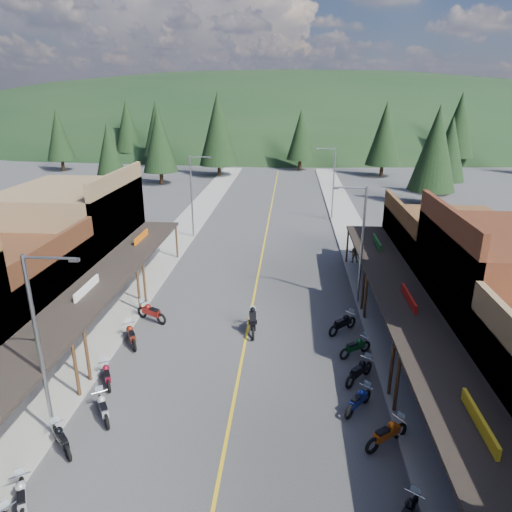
% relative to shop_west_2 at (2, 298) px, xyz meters
% --- Properties ---
extents(ground, '(220.00, 220.00, 0.00)m').
position_rel_shop_west_2_xyz_m(ground, '(13.75, -1.70, -2.53)').
color(ground, '#38383A').
rests_on(ground, ground).
extents(centerline, '(0.15, 90.00, 0.01)m').
position_rel_shop_west_2_xyz_m(centerline, '(13.75, 18.30, -2.53)').
color(centerline, gold).
rests_on(centerline, ground).
extents(sidewalk_west, '(3.40, 94.00, 0.15)m').
position_rel_shop_west_2_xyz_m(sidewalk_west, '(5.05, 18.30, -2.46)').
color(sidewalk_west, gray).
rests_on(sidewalk_west, ground).
extents(sidewalk_east, '(3.40, 94.00, 0.15)m').
position_rel_shop_west_2_xyz_m(sidewalk_east, '(22.45, 18.30, -2.46)').
color(sidewalk_east, gray).
rests_on(sidewalk_east, ground).
extents(shop_west_2, '(10.90, 9.00, 6.20)m').
position_rel_shop_west_2_xyz_m(shop_west_2, '(0.00, 0.00, 0.00)').
color(shop_west_2, '#3F2111').
rests_on(shop_west_2, ground).
extents(shop_west_3, '(10.90, 10.20, 8.20)m').
position_rel_shop_west_2_xyz_m(shop_west_3, '(-0.03, 9.60, 0.99)').
color(shop_west_3, brown).
rests_on(shop_west_3, ground).
extents(shop_east_2, '(10.90, 9.00, 8.20)m').
position_rel_shop_west_2_xyz_m(shop_east_2, '(27.54, 0.00, 0.99)').
color(shop_east_2, '#562B19').
rests_on(shop_east_2, ground).
extents(shop_east_3, '(10.90, 10.20, 6.20)m').
position_rel_shop_west_2_xyz_m(shop_east_3, '(27.51, 9.60, -0.00)').
color(shop_east_3, '#4C2D16').
rests_on(shop_east_3, ground).
extents(streetlight_0, '(2.16, 0.18, 8.00)m').
position_rel_shop_west_2_xyz_m(streetlight_0, '(6.80, -7.70, 1.93)').
color(streetlight_0, gray).
rests_on(streetlight_0, ground).
extents(streetlight_1, '(2.16, 0.18, 8.00)m').
position_rel_shop_west_2_xyz_m(streetlight_1, '(6.80, 20.30, 1.93)').
color(streetlight_1, gray).
rests_on(streetlight_1, ground).
extents(streetlight_2, '(2.16, 0.18, 8.00)m').
position_rel_shop_west_2_xyz_m(streetlight_2, '(20.71, 6.30, 1.93)').
color(streetlight_2, gray).
rests_on(streetlight_2, ground).
extents(streetlight_3, '(2.16, 0.18, 8.00)m').
position_rel_shop_west_2_xyz_m(streetlight_3, '(20.71, 28.30, 1.93)').
color(streetlight_3, gray).
rests_on(streetlight_3, ground).
extents(ridge_hill, '(310.00, 140.00, 60.00)m').
position_rel_shop_west_2_xyz_m(ridge_hill, '(13.75, 133.30, -2.53)').
color(ridge_hill, black).
rests_on(ridge_hill, ground).
extents(pine_0, '(5.04, 5.04, 11.00)m').
position_rel_shop_west_2_xyz_m(pine_0, '(-26.25, 60.30, 3.95)').
color(pine_0, black).
rests_on(pine_0, ground).
extents(pine_1, '(5.88, 5.88, 12.50)m').
position_rel_shop_west_2_xyz_m(pine_1, '(-10.25, 68.30, 4.70)').
color(pine_1, black).
rests_on(pine_1, ground).
extents(pine_2, '(6.72, 6.72, 14.00)m').
position_rel_shop_west_2_xyz_m(pine_2, '(3.75, 56.30, 5.46)').
color(pine_2, black).
rests_on(pine_2, ground).
extents(pine_3, '(5.04, 5.04, 11.00)m').
position_rel_shop_west_2_xyz_m(pine_3, '(17.75, 64.30, 3.95)').
color(pine_3, black).
rests_on(pine_3, ground).
extents(pine_4, '(5.88, 5.88, 12.50)m').
position_rel_shop_west_2_xyz_m(pine_4, '(31.75, 58.30, 4.70)').
color(pine_4, black).
rests_on(pine_4, ground).
extents(pine_5, '(6.72, 6.72, 14.00)m').
position_rel_shop_west_2_xyz_m(pine_5, '(47.75, 70.30, 5.46)').
color(pine_5, black).
rests_on(pine_5, ground).
extents(pine_7, '(5.88, 5.88, 12.50)m').
position_rel_shop_west_2_xyz_m(pine_7, '(-18.25, 74.30, 4.70)').
color(pine_7, black).
rests_on(pine_7, ground).
extents(pine_8, '(4.48, 4.48, 10.00)m').
position_rel_shop_west_2_xyz_m(pine_8, '(-8.25, 38.30, 3.44)').
color(pine_8, black).
rests_on(pine_8, ground).
extents(pine_9, '(4.93, 4.93, 10.80)m').
position_rel_shop_west_2_xyz_m(pine_9, '(37.75, 43.30, 3.85)').
color(pine_9, black).
rests_on(pine_9, ground).
extents(pine_10, '(5.38, 5.38, 11.60)m').
position_rel_shop_west_2_xyz_m(pine_10, '(-4.25, 48.30, 4.25)').
color(pine_10, black).
rests_on(pine_10, ground).
extents(pine_11, '(5.82, 5.82, 12.40)m').
position_rel_shop_west_2_xyz_m(pine_11, '(33.75, 36.30, 4.65)').
color(pine_11, black).
rests_on(pine_11, ground).
extents(bike_west_4, '(1.64, 2.08, 1.16)m').
position_rel_shop_west_2_xyz_m(bike_west_4, '(7.33, -11.16, -1.95)').
color(bike_west_4, '#ACADB2').
rests_on(bike_west_4, ground).
extents(bike_west_5, '(1.86, 1.90, 1.14)m').
position_rel_shop_west_2_xyz_m(bike_west_5, '(7.34, -8.39, -1.96)').
color(bike_west_5, black).
rests_on(bike_west_5, ground).
extents(bike_west_6, '(1.70, 2.14, 1.19)m').
position_rel_shop_west_2_xyz_m(bike_west_6, '(8.25, -6.43, -1.94)').
color(bike_west_6, '#AAA9AF').
rests_on(bike_west_6, ground).
extents(bike_west_7, '(1.49, 2.04, 1.12)m').
position_rel_shop_west_2_xyz_m(bike_west_7, '(7.45, -3.98, -1.97)').
color(bike_west_7, maroon).
rests_on(bike_west_7, ground).
extents(bike_west_8, '(1.75, 2.31, 1.28)m').
position_rel_shop_west_2_xyz_m(bike_west_8, '(7.38, -0.23, -1.89)').
color(bike_west_8, maroon).
rests_on(bike_west_8, ground).
extents(bike_west_9, '(2.43, 1.82, 1.34)m').
position_rel_shop_west_2_xyz_m(bike_west_9, '(7.69, 2.63, -1.86)').
color(bike_west_9, maroon).
rests_on(bike_west_9, ground).
extents(bike_east_5, '(2.22, 1.90, 1.26)m').
position_rel_shop_west_2_xyz_m(bike_east_5, '(20.21, -7.17, -1.90)').
color(bike_east_5, '#CC520E').
rests_on(bike_east_5, ground).
extents(bike_east_6, '(1.81, 2.04, 1.17)m').
position_rel_shop_west_2_xyz_m(bike_east_6, '(19.37, -5.06, -1.95)').
color(bike_east_6, navy).
rests_on(bike_east_6, ground).
extents(bike_east_7, '(1.97, 2.16, 1.26)m').
position_rel_shop_west_2_xyz_m(bike_east_7, '(19.71, -2.81, -1.91)').
color(bike_east_7, black).
rests_on(bike_east_7, ground).
extents(bike_east_8, '(2.09, 1.73, 1.18)m').
position_rel_shop_west_2_xyz_m(bike_east_8, '(19.83, -0.47, -1.94)').
color(bike_east_8, '#0D451D').
rests_on(bike_east_8, ground).
extents(bike_east_9, '(2.16, 2.13, 1.30)m').
position_rel_shop_west_2_xyz_m(bike_east_9, '(19.40, 2.09, -1.88)').
color(bike_east_9, black).
rests_on(bike_east_9, ground).
extents(rider_on_bike, '(0.98, 2.41, 1.79)m').
position_rel_shop_west_2_xyz_m(rider_on_bike, '(14.11, 1.64, -1.82)').
color(rider_on_bike, black).
rests_on(rider_on_bike, ground).
extents(pedestrian_east_a, '(0.55, 0.73, 1.81)m').
position_rel_shop_west_2_xyz_m(pedestrian_east_a, '(22.38, -8.28, -1.48)').
color(pedestrian_east_a, black).
rests_on(pedestrian_east_a, sidewalk_east).
extents(pedestrian_east_b, '(0.85, 0.51, 1.71)m').
position_rel_shop_west_2_xyz_m(pedestrian_east_b, '(21.52, 14.03, -1.53)').
color(pedestrian_east_b, brown).
rests_on(pedestrian_east_b, sidewalk_east).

